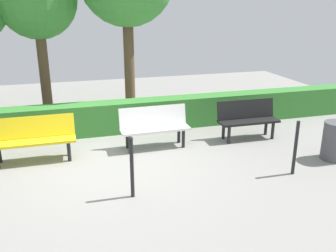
{
  "coord_description": "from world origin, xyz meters",
  "views": [
    {
      "loc": [
        0.72,
        6.53,
        2.93
      ],
      "look_at": [
        -1.26,
        -0.25,
        0.55
      ],
      "focal_mm": 39.14,
      "sensor_mm": 36.0,
      "label": 1
    }
  ],
  "objects": [
    {
      "name": "hedge_row",
      "position": [
        -1.03,
        -1.76,
        0.37
      ],
      "size": [
        12.28,
        0.52,
        0.73
      ],
      "primitive_type": "cube",
      "color": "#387F33",
      "rests_on": "ground_plane"
    },
    {
      "name": "bench_black",
      "position": [
        -3.2,
        -0.52,
        0.48
      ],
      "size": [
        1.38,
        0.48,
        0.86
      ],
      "rotation": [
        0.0,
        0.0,
        -0.02
      ],
      "color": "black",
      "rests_on": "ground_plane"
    },
    {
      "name": "tree_mid",
      "position": [
        1.17,
        -3.53,
        3.0
      ],
      "size": [
        1.98,
        1.98,
        4.03
      ],
      "color": "brown",
      "rests_on": "ground_plane"
    },
    {
      "name": "bench_white",
      "position": [
        -1.05,
        -0.59,
        0.48
      ],
      "size": [
        1.45,
        0.48,
        0.86
      ],
      "rotation": [
        0.0,
        0.0,
        0.01
      ],
      "color": "white",
      "rests_on": "ground_plane"
    },
    {
      "name": "railing_post_mid",
      "position": [
        -0.19,
        1.4,
        0.5
      ],
      "size": [
        0.06,
        0.06,
        1.0
      ],
      "primitive_type": "cylinder",
      "color": "black",
      "rests_on": "ground_plane"
    },
    {
      "name": "railing_post_near",
      "position": [
        -3.12,
        1.4,
        0.5
      ],
      "size": [
        0.06,
        0.06,
        1.0
      ],
      "primitive_type": "cylinder",
      "color": "black",
      "rests_on": "ground_plane"
    },
    {
      "name": "trash_bin",
      "position": [
        -4.29,
        1.04,
        0.38
      ],
      "size": [
        0.5,
        0.5,
        0.75
      ],
      "primitive_type": "cylinder",
      "color": "#4C4C51",
      "rests_on": "ground_plane"
    },
    {
      "name": "ground_plane",
      "position": [
        0.0,
        0.0,
        0.0
      ],
      "size": [
        16.28,
        16.28,
        0.0
      ],
      "primitive_type": "plane",
      "color": "gray"
    },
    {
      "name": "bench_yellow",
      "position": [
        1.37,
        -0.53,
        0.48
      ],
      "size": [
        1.59,
        0.46,
        0.86
      ],
      "rotation": [
        0.0,
        0.0,
        0.0
      ],
      "color": "yellow",
      "rests_on": "ground_plane"
    }
  ]
}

